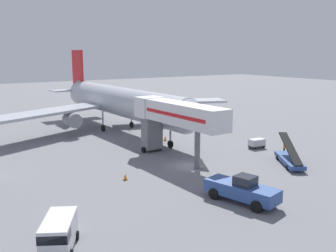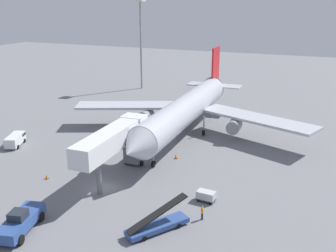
{
  "view_description": "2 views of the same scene",
  "coord_description": "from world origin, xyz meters",
  "px_view_note": "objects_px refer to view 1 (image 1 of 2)",
  "views": [
    {
      "loc": [
        -27.62,
        -38.33,
        14.03
      ],
      "look_at": [
        4.99,
        12.35,
        2.61
      ],
      "focal_mm": 41.8,
      "sensor_mm": 36.0,
      "label": 1
    },
    {
      "loc": [
        27.02,
        -40.91,
        24.47
      ],
      "look_at": [
        2.91,
        15.73,
        4.62
      ],
      "focal_mm": 41.8,
      "sensor_mm": 36.0,
      "label": 2
    }
  ],
  "objects_px": {
    "jet_bridge": "(173,116)",
    "baggage_cart_far_right": "(257,143)",
    "service_van_near_right": "(59,233)",
    "belt_loader_truck": "(290,159)",
    "pushback_tug": "(242,190)",
    "airplane_at_gate": "(119,101)",
    "ground_crew_worker_foreground": "(284,147)",
    "safety_cone_bravo": "(165,138)",
    "safety_cone_alpha": "(125,177)"
  },
  "relations": [
    {
      "from": "safety_cone_alpha",
      "to": "safety_cone_bravo",
      "type": "height_order",
      "value": "safety_cone_bravo"
    },
    {
      "from": "safety_cone_alpha",
      "to": "ground_crew_worker_foreground",
      "type": "bearing_deg",
      "value": -3.97
    },
    {
      "from": "ground_crew_worker_foreground",
      "to": "jet_bridge",
      "type": "bearing_deg",
      "value": 157.83
    },
    {
      "from": "jet_bridge",
      "to": "belt_loader_truck",
      "type": "relative_size",
      "value": 2.31
    },
    {
      "from": "service_van_near_right",
      "to": "ground_crew_worker_foreground",
      "type": "distance_m",
      "value": 36.45
    },
    {
      "from": "jet_bridge",
      "to": "belt_loader_truck",
      "type": "xyz_separation_m",
      "value": [
        10.97,
        -10.18,
        -5.07
      ]
    },
    {
      "from": "airplane_at_gate",
      "to": "ground_crew_worker_foreground",
      "type": "distance_m",
      "value": 30.66
    },
    {
      "from": "belt_loader_truck",
      "to": "safety_cone_bravo",
      "type": "relative_size",
      "value": 9.65
    },
    {
      "from": "ground_crew_worker_foreground",
      "to": "safety_cone_bravo",
      "type": "xyz_separation_m",
      "value": [
        -9.72,
        15.91,
        -0.54
      ]
    },
    {
      "from": "pushback_tug",
      "to": "safety_cone_alpha",
      "type": "height_order",
      "value": "pushback_tug"
    },
    {
      "from": "jet_bridge",
      "to": "pushback_tug",
      "type": "height_order",
      "value": "jet_bridge"
    },
    {
      "from": "pushback_tug",
      "to": "ground_crew_worker_foreground",
      "type": "xyz_separation_m",
      "value": [
        17.67,
        10.2,
        -0.32
      ]
    },
    {
      "from": "jet_bridge",
      "to": "pushback_tug",
      "type": "relative_size",
      "value": 2.21
    },
    {
      "from": "belt_loader_truck",
      "to": "pushback_tug",
      "type": "bearing_deg",
      "value": -156.43
    },
    {
      "from": "pushback_tug",
      "to": "safety_cone_bravo",
      "type": "height_order",
      "value": "pushback_tug"
    },
    {
      "from": "pushback_tug",
      "to": "ground_crew_worker_foreground",
      "type": "bearing_deg",
      "value": 29.99
    },
    {
      "from": "pushback_tug",
      "to": "baggage_cart_far_right",
      "type": "relative_size",
      "value": 3.15
    },
    {
      "from": "belt_loader_truck",
      "to": "baggage_cart_far_right",
      "type": "height_order",
      "value": "belt_loader_truck"
    },
    {
      "from": "jet_bridge",
      "to": "safety_cone_alpha",
      "type": "bearing_deg",
      "value": -154.7
    },
    {
      "from": "belt_loader_truck",
      "to": "ground_crew_worker_foreground",
      "type": "relative_size",
      "value": 4.23
    },
    {
      "from": "service_van_near_right",
      "to": "baggage_cart_far_right",
      "type": "bearing_deg",
      "value": 22.63
    },
    {
      "from": "belt_loader_truck",
      "to": "ground_crew_worker_foreground",
      "type": "bearing_deg",
      "value": 47.38
    },
    {
      "from": "pushback_tug",
      "to": "service_van_near_right",
      "type": "bearing_deg",
      "value": 178.89
    },
    {
      "from": "safety_cone_alpha",
      "to": "service_van_near_right",
      "type": "bearing_deg",
      "value": -133.84
    },
    {
      "from": "jet_bridge",
      "to": "baggage_cart_far_right",
      "type": "relative_size",
      "value": 6.98
    },
    {
      "from": "safety_cone_bravo",
      "to": "service_van_near_right",
      "type": "bearing_deg",
      "value": -134.55
    },
    {
      "from": "airplane_at_gate",
      "to": "belt_loader_truck",
      "type": "bearing_deg",
      "value": -75.51
    },
    {
      "from": "jet_bridge",
      "to": "belt_loader_truck",
      "type": "distance_m",
      "value": 15.8
    },
    {
      "from": "safety_cone_alpha",
      "to": "safety_cone_bravo",
      "type": "relative_size",
      "value": 0.97
    },
    {
      "from": "jet_bridge",
      "to": "service_van_near_right",
      "type": "relative_size",
      "value": 3.41
    },
    {
      "from": "baggage_cart_far_right",
      "to": "safety_cone_alpha",
      "type": "bearing_deg",
      "value": -173.3
    },
    {
      "from": "airplane_at_gate",
      "to": "pushback_tug",
      "type": "height_order",
      "value": "airplane_at_gate"
    },
    {
      "from": "service_van_near_right",
      "to": "baggage_cart_far_right",
      "type": "distance_m",
      "value": 37.01
    },
    {
      "from": "pushback_tug",
      "to": "safety_cone_alpha",
      "type": "distance_m",
      "value": 13.48
    },
    {
      "from": "airplane_at_gate",
      "to": "safety_cone_alpha",
      "type": "relative_size",
      "value": 67.57
    },
    {
      "from": "pushback_tug",
      "to": "safety_cone_bravo",
      "type": "distance_m",
      "value": 27.3
    },
    {
      "from": "service_van_near_right",
      "to": "safety_cone_alpha",
      "type": "height_order",
      "value": "service_van_near_right"
    },
    {
      "from": "jet_bridge",
      "to": "pushback_tug",
      "type": "xyz_separation_m",
      "value": [
        -2.88,
        -16.23,
        -4.62
      ]
    },
    {
      "from": "jet_bridge",
      "to": "safety_cone_alpha",
      "type": "distance_m",
      "value": 11.59
    },
    {
      "from": "ground_crew_worker_foreground",
      "to": "safety_cone_bravo",
      "type": "relative_size",
      "value": 2.28
    },
    {
      "from": "airplane_at_gate",
      "to": "baggage_cart_far_right",
      "type": "bearing_deg",
      "value": -64.56
    },
    {
      "from": "airplane_at_gate",
      "to": "ground_crew_worker_foreground",
      "type": "height_order",
      "value": "airplane_at_gate"
    },
    {
      "from": "baggage_cart_far_right",
      "to": "belt_loader_truck",
      "type": "bearing_deg",
      "value": -108.73
    },
    {
      "from": "baggage_cart_far_right",
      "to": "ground_crew_worker_foreground",
      "type": "xyz_separation_m",
      "value": [
        0.93,
        -4.38,
        0.15
      ]
    },
    {
      "from": "service_van_near_right",
      "to": "baggage_cart_far_right",
      "type": "relative_size",
      "value": 2.05
    },
    {
      "from": "jet_bridge",
      "to": "belt_loader_truck",
      "type": "bearing_deg",
      "value": -42.88
    },
    {
      "from": "airplane_at_gate",
      "to": "safety_cone_alpha",
      "type": "xyz_separation_m",
      "value": [
        -11.93,
        -26.17,
        -4.91
      ]
    },
    {
      "from": "ground_crew_worker_foreground",
      "to": "safety_cone_alpha",
      "type": "relative_size",
      "value": 2.35
    },
    {
      "from": "safety_cone_bravo",
      "to": "ground_crew_worker_foreground",
      "type": "bearing_deg",
      "value": -58.57
    },
    {
      "from": "airplane_at_gate",
      "to": "baggage_cart_far_right",
      "type": "height_order",
      "value": "airplane_at_gate"
    }
  ]
}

